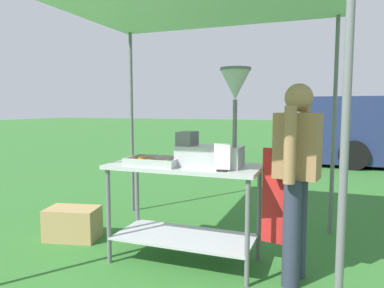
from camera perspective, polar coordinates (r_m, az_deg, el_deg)
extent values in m
plane|color=#33702D|center=(8.30, 12.31, -4.21)|extent=(70.00, 70.00, 0.00)
cylinder|color=slate|center=(1.99, 23.19, -0.78)|extent=(0.04, 0.04, 2.41)
cylinder|color=slate|center=(4.91, -9.61, 3.22)|extent=(0.04, 0.04, 2.41)
cylinder|color=slate|center=(4.26, 21.73, 2.51)|extent=(0.04, 0.04, 2.41)
cube|color=#B7B7BC|center=(3.23, -1.24, -3.61)|extent=(1.37, 0.63, 0.04)
cube|color=#B7B7BC|center=(3.40, -1.21, -14.60)|extent=(1.26, 0.58, 0.02)
cylinder|color=slate|center=(3.39, -13.17, -11.19)|extent=(0.04, 0.04, 0.87)
cylinder|color=slate|center=(2.92, 8.84, -13.93)|extent=(0.04, 0.04, 0.87)
cylinder|color=slate|center=(3.83, -8.74, -9.15)|extent=(0.04, 0.04, 0.87)
cylinder|color=slate|center=(3.42, 10.65, -11.02)|extent=(0.04, 0.04, 0.87)
cube|color=#B7B7BC|center=(3.21, -6.00, -3.27)|extent=(0.47, 0.33, 0.01)
cube|color=#B7B7BC|center=(3.06, -7.32, -3.03)|extent=(0.47, 0.01, 0.06)
cube|color=#B7B7BC|center=(3.34, -4.80, -2.27)|extent=(0.47, 0.01, 0.06)
cube|color=#B7B7BC|center=(3.31, -9.57, -2.41)|extent=(0.01, 0.33, 0.06)
cube|color=#B7B7BC|center=(3.11, -2.21, -2.86)|extent=(0.01, 0.33, 0.06)
torus|color=gold|center=(3.27, -6.79, -2.77)|extent=(0.11, 0.11, 0.03)
torus|color=gold|center=(3.28, -8.33, -2.76)|extent=(0.11, 0.11, 0.03)
torus|color=gold|center=(3.22, -5.60, -2.90)|extent=(0.11, 0.11, 0.03)
torus|color=gold|center=(3.21, -2.40, -2.90)|extent=(0.09, 0.09, 0.03)
torus|color=gold|center=(3.38, -7.97, -2.50)|extent=(0.11, 0.11, 0.03)
torus|color=gold|center=(3.15, -7.52, -3.09)|extent=(0.10, 0.10, 0.03)
torus|color=gold|center=(3.11, -6.36, -3.21)|extent=(0.12, 0.12, 0.03)
torus|color=gold|center=(3.09, -3.65, -3.25)|extent=(0.11, 0.11, 0.03)
torus|color=gold|center=(3.20, -9.63, -2.99)|extent=(0.11, 0.11, 0.03)
torus|color=gold|center=(3.16, -4.28, -3.03)|extent=(0.11, 0.11, 0.03)
torus|color=gold|center=(3.25, -4.35, -2.79)|extent=(0.11, 0.11, 0.03)
torus|color=gold|center=(3.34, -6.69, -2.58)|extent=(0.11, 0.11, 0.03)
torus|color=gold|center=(3.34, -8.00, -2.21)|extent=(0.11, 0.11, 0.03)
torus|color=gold|center=(3.12, -7.11, -2.77)|extent=(0.11, 0.11, 0.03)
cube|color=#B7B7BC|center=(3.11, 2.85, -1.96)|extent=(0.56, 0.28, 0.18)
cube|color=slate|center=(3.16, -0.77, 0.91)|extent=(0.14, 0.22, 0.12)
cylinder|color=slate|center=(3.03, 6.86, 3.30)|extent=(0.04, 0.04, 0.40)
cone|color=#B7B7BC|center=(3.03, 6.93, 9.34)|extent=(0.24, 0.24, 0.24)
cylinder|color=slate|center=(3.04, 6.96, 11.81)|extent=(0.26, 0.26, 0.02)
cube|color=black|center=(2.89, 4.82, -4.23)|extent=(0.08, 0.05, 0.02)
cube|color=white|center=(2.87, 4.84, -2.00)|extent=(0.13, 0.02, 0.21)
cylinder|color=#2D3347|center=(3.00, 15.62, -13.65)|extent=(0.14, 0.14, 0.86)
cylinder|color=#2D3347|center=(3.19, 16.57, -12.53)|extent=(0.14, 0.14, 0.86)
cube|color=#9E704C|center=(2.95, 16.49, -0.27)|extent=(0.37, 0.28, 0.52)
cube|color=red|center=(3.05, 14.05, -8.22)|extent=(0.32, 0.08, 0.80)
cylinder|color=#9E704C|center=(2.73, 15.37, -0.14)|extent=(0.10, 0.10, 0.58)
cylinder|color=#9E704C|center=(3.16, 17.47, 0.56)|extent=(0.10, 0.10, 0.58)
sphere|color=#A87A56|center=(2.93, 16.70, 7.13)|extent=(0.22, 0.22, 0.22)
cube|color=tan|center=(4.17, -18.51, -11.94)|extent=(0.61, 0.45, 0.34)
cube|color=#1E2833|center=(9.86, 21.86, 4.61)|extent=(0.10, 1.62, 0.70)
cylinder|color=black|center=(9.01, 24.40, -1.62)|extent=(0.68, 0.24, 0.68)
cylinder|color=black|center=(10.86, 23.70, -0.42)|extent=(0.68, 0.24, 0.68)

